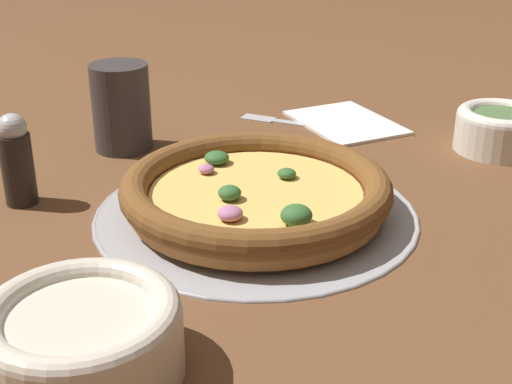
% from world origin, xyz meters
% --- Properties ---
extents(ground_plane, '(3.00, 3.00, 0.00)m').
position_xyz_m(ground_plane, '(0.00, 0.00, 0.00)').
color(ground_plane, brown).
extents(pizza_tray, '(0.32, 0.32, 0.01)m').
position_xyz_m(pizza_tray, '(0.00, 0.00, 0.00)').
color(pizza_tray, '#9E9EA3').
rests_on(pizza_tray, ground_plane).
extents(pizza, '(0.26, 0.26, 0.04)m').
position_xyz_m(pizza, '(-0.00, 0.00, 0.03)').
color(pizza, '#BC7F42').
rests_on(pizza, pizza_tray).
extents(bowl_near, '(0.13, 0.13, 0.06)m').
position_xyz_m(bowl_near, '(-0.22, 0.15, 0.03)').
color(bowl_near, beige).
rests_on(bowl_near, ground_plane).
extents(bowl_far, '(0.10, 0.10, 0.05)m').
position_xyz_m(bowl_far, '(0.14, -0.32, 0.03)').
color(bowl_far, silver).
rests_on(bowl_far, ground_plane).
extents(drinking_cup, '(0.07, 0.07, 0.10)m').
position_xyz_m(drinking_cup, '(0.21, 0.13, 0.05)').
color(drinking_cup, '#383333').
rests_on(drinking_cup, ground_plane).
extents(napkin, '(0.18, 0.15, 0.01)m').
position_xyz_m(napkin, '(0.26, -0.16, 0.00)').
color(napkin, white).
rests_on(napkin, ground_plane).
extents(fork, '(0.10, 0.15, 0.00)m').
position_xyz_m(fork, '(0.27, -0.09, 0.00)').
color(fork, '#B7B7BC').
rests_on(fork, ground_plane).
extents(pepper_shaker, '(0.03, 0.03, 0.09)m').
position_xyz_m(pepper_shaker, '(0.06, 0.23, 0.05)').
color(pepper_shaker, black).
rests_on(pepper_shaker, ground_plane).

